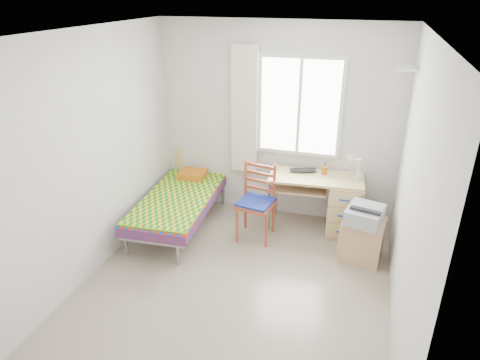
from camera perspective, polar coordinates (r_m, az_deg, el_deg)
name	(u,v)px	position (r m, az deg, el deg)	size (l,w,h in m)	color
floor	(237,283)	(4.80, -0.46, -13.51)	(3.50, 3.50, 0.00)	#BCAD93
ceiling	(236,32)	(3.80, -0.60, 19.16)	(3.50, 3.50, 0.00)	white
wall_back	(276,123)	(5.72, 4.86, 7.56)	(3.20, 3.20, 0.00)	silver
wall_left	(94,156)	(4.83, -18.95, 3.07)	(3.50, 3.50, 0.00)	silver
wall_right	(412,195)	(3.99, 21.96, -1.89)	(3.50, 3.50, 0.00)	silver
window	(300,107)	(5.58, 7.95, 9.64)	(1.10, 0.04, 1.30)	white
curtain	(244,111)	(5.72, 0.60, 9.19)	(0.35, 0.05, 1.70)	white
floating_shelf	(407,68)	(5.08, 21.39, 13.75)	(0.20, 0.32, 0.03)	white
bed	(181,199)	(5.72, -7.87, -2.48)	(0.97, 1.88, 0.79)	#92939A
desk	(339,203)	(5.65, 13.03, -3.06)	(1.23, 0.64, 0.74)	tan
chair	(257,198)	(5.35, 2.33, -2.36)	(0.48, 0.48, 0.97)	#9F391E
cabinet	(362,240)	(5.24, 15.91, -7.66)	(0.52, 0.47, 0.50)	tan
printer	(365,214)	(5.05, 16.30, -4.43)	(0.46, 0.51, 0.19)	#A4A6AC
laptop	(303,172)	(5.61, 8.46, 1.07)	(0.34, 0.22, 0.03)	black
pen_cup	(324,170)	(5.62, 11.19, 1.28)	(0.08, 0.08, 0.09)	#D45517
task_lamp	(354,164)	(5.39, 14.96, 2.05)	(0.22, 0.31, 0.37)	white
book	(301,184)	(5.65, 8.19, -0.56)	(0.16, 0.22, 0.02)	gray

